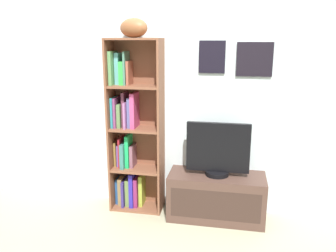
% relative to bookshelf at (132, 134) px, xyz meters
% --- Properties ---
extents(back_wall, '(4.80, 0.08, 2.33)m').
position_rel_bookshelf_xyz_m(back_wall, '(0.46, 0.14, 0.39)').
color(back_wall, silver).
rests_on(back_wall, ground).
extents(bookshelf, '(0.52, 0.27, 1.70)m').
position_rel_bookshelf_xyz_m(bookshelf, '(0.00, 0.00, 0.00)').
color(bookshelf, brown).
rests_on(bookshelf, ground).
extents(football, '(0.34, 0.28, 0.17)m').
position_rel_bookshelf_xyz_m(football, '(0.06, -0.03, 1.02)').
color(football, brown).
rests_on(football, bookshelf).
extents(tv_stand, '(0.91, 0.39, 0.44)m').
position_rel_bookshelf_xyz_m(tv_stand, '(0.86, -0.09, -0.55)').
color(tv_stand, '#4D352C').
rests_on(tv_stand, ground).
extents(television, '(0.59, 0.22, 0.51)m').
position_rel_bookshelf_xyz_m(television, '(0.86, -0.09, -0.08)').
color(television, black).
rests_on(television, tv_stand).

